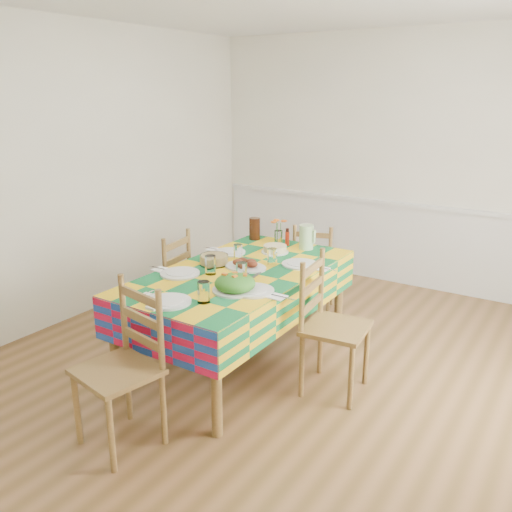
{
  "coord_description": "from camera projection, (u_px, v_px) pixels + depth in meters",
  "views": [
    {
      "loc": [
        1.83,
        -3.23,
        2.08
      ],
      "look_at": [
        -0.26,
        -0.01,
        0.9
      ],
      "focal_mm": 38.0,
      "sensor_mm": 36.0,
      "label": 1
    }
  ],
  "objects": [
    {
      "name": "setting_right_near",
      "position": [
        249.0,
        284.0,
        3.76
      ],
      "size": [
        0.55,
        0.32,
        0.14
      ],
      "rotation": [
        0.0,
        0.0,
        -1.57
      ],
      "color": "silver",
      "rests_on": "dining_table"
    },
    {
      "name": "salad_platter",
      "position": [
        235.0,
        284.0,
        3.7
      ],
      "size": [
        0.31,
        0.31,
        0.13
      ],
      "color": "silver",
      "rests_on": "dining_table"
    },
    {
      "name": "chair_near",
      "position": [
        124.0,
        368.0,
        3.22
      ],
      "size": [
        0.52,
        0.5,
        1.01
      ],
      "rotation": [
        0.0,
        0.0,
        -0.19
      ],
      "color": "brown",
      "rests_on": "room"
    },
    {
      "name": "flower_vase",
      "position": [
        278.0,
        233.0,
        4.83
      ],
      "size": [
        0.15,
        0.12,
        0.24
      ],
      "color": "white",
      "rests_on": "dining_table"
    },
    {
      "name": "dining_table",
      "position": [
        239.0,
        281.0,
        4.16
      ],
      "size": [
        1.05,
        1.96,
        0.76
      ],
      "color": "brown",
      "rests_on": "room"
    },
    {
      "name": "chair_right",
      "position": [
        330.0,
        326.0,
        3.81
      ],
      "size": [
        0.46,
        0.48,
        1.0
      ],
      "rotation": [
        0.0,
        0.0,
        1.68
      ],
      "color": "brown",
      "rests_on": "room"
    },
    {
      "name": "cake",
      "position": [
        275.0,
        249.0,
        4.59
      ],
      "size": [
        0.23,
        0.23,
        0.06
      ],
      "color": "silver",
      "rests_on": "dining_table"
    },
    {
      "name": "setting_right_far",
      "position": [
        291.0,
        262.0,
        4.25
      ],
      "size": [
        0.54,
        0.31,
        0.14
      ],
      "rotation": [
        0.0,
        0.0,
        -1.57
      ],
      "color": "silver",
      "rests_on": "dining_table"
    },
    {
      "name": "green_pitcher",
      "position": [
        306.0,
        237.0,
        4.67
      ],
      "size": [
        0.12,
        0.12,
        0.21
      ],
      "primitive_type": "cylinder",
      "color": "#9EC98E",
      "rests_on": "dining_table"
    },
    {
      "name": "room",
      "position": [
        287.0,
        200.0,
        3.76
      ],
      "size": [
        4.58,
        5.08,
        2.78
      ],
      "color": "brown",
      "rests_on": "ground"
    },
    {
      "name": "chair_left",
      "position": [
        165.0,
        287.0,
        4.63
      ],
      "size": [
        0.46,
        0.47,
        0.96
      ],
      "rotation": [
        0.0,
        0.0,
        -1.44
      ],
      "color": "brown",
      "rests_on": "room"
    },
    {
      "name": "name_card",
      "position": [
        151.0,
        309.0,
        3.4
      ],
      "size": [
        0.07,
        0.02,
        0.02
      ],
      "primitive_type": "cube",
      "color": "silver",
      "rests_on": "dining_table"
    },
    {
      "name": "chair_far",
      "position": [
        313.0,
        268.0,
        5.22
      ],
      "size": [
        0.49,
        0.48,
        0.89
      ],
      "rotation": [
        0.0,
        0.0,
        3.46
      ],
      "color": "brown",
      "rests_on": "room"
    },
    {
      "name": "setting_left_far",
      "position": [
        232.0,
        252.0,
        4.52
      ],
      "size": [
        0.49,
        0.29,
        0.13
      ],
      "rotation": [
        0.0,
        0.0,
        1.57
      ],
      "color": "silver",
      "rests_on": "dining_table"
    },
    {
      "name": "pasta_bowl",
      "position": [
        214.0,
        260.0,
        4.27
      ],
      "size": [
        0.22,
        0.22,
        0.08
      ],
      "color": "white",
      "rests_on": "dining_table"
    },
    {
      "name": "serving_utensils",
      "position": [
        248.0,
        278.0,
        3.97
      ],
      "size": [
        0.15,
        0.33,
        0.01
      ],
      "color": "black",
      "rests_on": "dining_table"
    },
    {
      "name": "hot_sauce",
      "position": [
        287.0,
        237.0,
        4.79
      ],
      "size": [
        0.04,
        0.04,
        0.15
      ],
      "primitive_type": "cylinder",
      "color": "red",
      "rests_on": "dining_table"
    },
    {
      "name": "setting_near_head",
      "position": [
        180.0,
        298.0,
        3.51
      ],
      "size": [
        0.48,
        0.32,
        0.14
      ],
      "color": "silver",
      "rests_on": "dining_table"
    },
    {
      "name": "setting_left_near",
      "position": [
        190.0,
        270.0,
        4.05
      ],
      "size": [
        0.54,
        0.32,
        0.14
      ],
      "rotation": [
        0.0,
        0.0,
        1.57
      ],
      "color": "silver",
      "rests_on": "dining_table"
    },
    {
      "name": "wainscot",
      "position": [
        397.0,
        240.0,
        6.01
      ],
      "size": [
        4.41,
        0.06,
        0.92
      ],
      "color": "silver",
      "rests_on": "room"
    },
    {
      "name": "meat_platter",
      "position": [
        245.0,
        265.0,
        4.19
      ],
      "size": [
        0.35,
        0.25,
        0.07
      ],
      "color": "silver",
      "rests_on": "dining_table"
    },
    {
      "name": "tea_pitcher",
      "position": [
        255.0,
        229.0,
        4.98
      ],
      "size": [
        0.1,
        0.1,
        0.2
      ],
      "primitive_type": "cylinder",
      "color": "black",
      "rests_on": "dining_table"
    }
  ]
}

